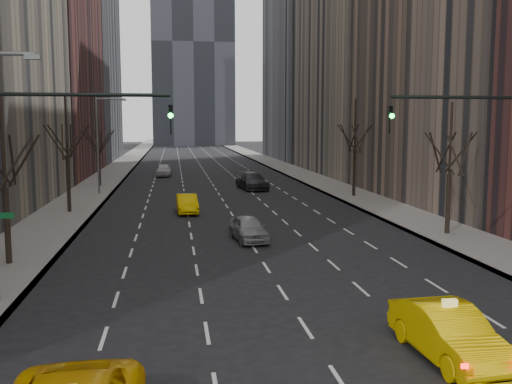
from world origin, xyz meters
name	(u,v)px	position (x,y,z in m)	size (l,w,h in m)	color
sidewalk_left	(115,172)	(-12.25, 70.00, 0.07)	(4.50, 320.00, 0.15)	slate
sidewalk_right	(290,170)	(12.25, 70.00, 0.07)	(4.50, 320.00, 0.15)	slate
bld_right_deep	(313,0)	(21.50, 95.00, 29.00)	(14.00, 30.00, 58.00)	slate
tree_lw_b	(5,188)	(-12.00, 18.00, 3.72)	(3.36, 3.50, 7.82)	black
tree_lw_c	(68,160)	(-12.00, 34.00, 4.04)	(3.36, 3.50, 8.74)	black
tree_lw_d	(99,153)	(-12.00, 52.00, 3.56)	(3.36, 3.50, 7.36)	black
tree_rw_b	(449,174)	(12.00, 22.00, 3.72)	(3.36, 3.50, 7.82)	black
tree_rw_c	(355,153)	(12.00, 40.00, 4.04)	(3.36, 3.50, 8.74)	black
traffic_mast_left	(38,157)	(-9.11, 12.00, 5.49)	(6.69, 0.39, 8.00)	black
traffic_mast_right	(501,153)	(9.11, 12.00, 5.49)	(6.69, 0.39, 8.00)	black
streetlight_far	(101,135)	(-10.84, 45.00, 5.62)	(2.83, 0.22, 9.00)	slate
taxi_sedan	(448,333)	(3.46, 4.96, 0.77)	(1.64, 4.69, 1.55)	yellow
silver_sedan_ahead	(249,228)	(-0.03, 22.19, 0.71)	(1.68, 4.18, 1.43)	gray
far_taxi	(187,204)	(-3.28, 32.94, 0.70)	(1.49, 4.26, 1.40)	yellow
far_suv_grey	(252,181)	(3.68, 47.55, 0.86)	(2.40, 5.91, 1.71)	#292A2E
far_car_white	(164,170)	(-5.49, 63.29, 0.79)	(1.88, 4.66, 1.59)	silver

